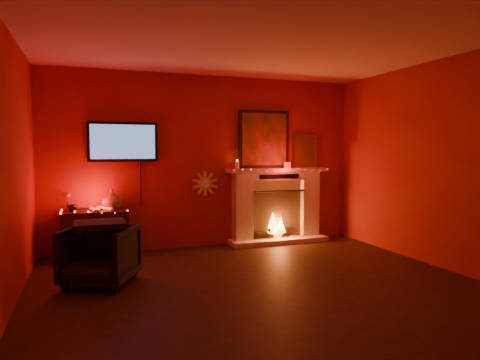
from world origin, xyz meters
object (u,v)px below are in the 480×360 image
Objects in this scene: fireplace at (276,199)px; armchair at (100,256)px; console_table at (96,231)px; tv at (123,142)px; sunburst_clock at (205,184)px.

armchair is at bearing -153.44° from fireplace.
armchair is (0.01, -1.29, -0.05)m from console_table.
console_table reaches higher than armchair.
console_table is at bearing -154.52° from tv.
sunburst_clock is (1.25, 0.03, -0.65)m from tv.
sunburst_clock is at bearing 175.63° from fireplace.
tv is 2.02m from armchair.
sunburst_clock reaches higher than console_table.
sunburst_clock is 0.54× the size of armchair.
tv is at bearing -178.76° from sunburst_clock.
fireplace is at bearing -4.37° from sunburst_clock.
console_table is at bearing 117.73° from armchair.
armchair is (-2.83, -1.42, -0.39)m from fireplace.
fireplace reaches higher than armchair.
tv is 1.34m from console_table.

